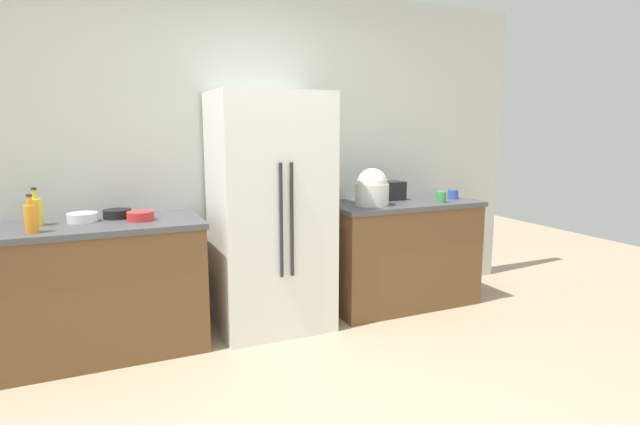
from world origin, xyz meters
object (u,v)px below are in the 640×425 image
object	(u,v)px
rice_cooker	(372,189)
toaster	(392,191)
bottle_a	(31,218)
bowl_a	(117,214)
cup_b	(453,194)
bottle_b	(36,211)
bowl_b	(83,217)
bowl_c	(140,216)
cup_a	(441,197)
refrigerator	(270,213)

from	to	relation	value
rice_cooker	toaster	bearing A→B (deg)	31.93
bottle_a	bowl_a	size ratio (longest dim) A/B	1.25
cup_b	bowl_a	world-z (taller)	cup_b
bottle_b	cup_b	bearing A→B (deg)	-2.11
toaster	bowl_a	size ratio (longest dim) A/B	1.07
rice_cooker	bowl_b	distance (m)	2.16
bottle_b	bowl_c	size ratio (longest dim) A/B	1.40
cup_a	cup_b	xyz separation A→B (m)	(0.24, 0.14, -0.01)
cup_a	bowl_b	distance (m)	2.77
bottle_b	bowl_c	world-z (taller)	bottle_b
bowl_c	refrigerator	bearing A→B (deg)	0.04
bottle_a	cup_a	size ratio (longest dim) A/B	2.61
toaster	bottle_b	world-z (taller)	bottle_b
cup_a	bowl_b	bearing A→B (deg)	174.38
bottle_a	bowl_b	world-z (taller)	bottle_a
rice_cooker	cup_a	distance (m)	0.63
bottle_b	cup_a	bearing A→B (deg)	-4.86
bottle_b	bottle_a	bearing A→B (deg)	-91.01
cup_b	cup_a	bearing A→B (deg)	-149.76
bottle_b	bowl_c	distance (m)	0.64
bottle_a	toaster	bearing A→B (deg)	6.23
toaster	bowl_c	bearing A→B (deg)	-176.37
toaster	cup_b	size ratio (longest dim) A/B	2.29
bowl_c	bowl_b	bearing A→B (deg)	164.49
bowl_c	bottle_b	bearing A→B (deg)	172.25
toaster	bowl_b	world-z (taller)	toaster
cup_a	rice_cooker	bearing A→B (deg)	169.70
cup_b	toaster	bearing A→B (deg)	162.52
cup_a	cup_b	bearing A→B (deg)	30.24
refrigerator	cup_b	bearing A→B (deg)	-1.19
bowl_a	bottle_a	bearing A→B (deg)	-146.72
refrigerator	toaster	size ratio (longest dim) A/B	8.88
rice_cooker	cup_b	world-z (taller)	rice_cooker
rice_cooker	cup_b	xyz separation A→B (m)	(0.85, 0.03, -0.10)
refrigerator	bottle_a	size ratio (longest dim) A/B	7.56
cup_b	bowl_c	xyz separation A→B (m)	(-2.64, 0.03, -0.01)
toaster	cup_a	size ratio (longest dim) A/B	2.22
cup_a	cup_b	world-z (taller)	cup_a
bottle_b	refrigerator	bearing A→B (deg)	-3.12
refrigerator	bowl_a	distance (m)	1.09
bottle_b	bowl_b	world-z (taller)	bottle_b
bottle_b	cup_b	size ratio (longest dim) A/B	2.82
bottle_a	bowl_c	xyz separation A→B (m)	(0.64, 0.17, -0.06)
refrigerator	bowl_c	xyz separation A→B (m)	(-0.94, -0.00, 0.04)
rice_cooker	bowl_a	xyz separation A→B (m)	(-1.93, 0.22, -0.11)
bowl_a	bowl_b	xyz separation A→B (m)	(-0.22, -0.06, 0.00)
refrigerator	cup_a	size ratio (longest dim) A/B	19.71
refrigerator	cup_a	bearing A→B (deg)	-6.71
refrigerator	bottle_a	xyz separation A→B (m)	(-1.57, -0.17, 0.11)
rice_cooker	bottle_b	world-z (taller)	rice_cooker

